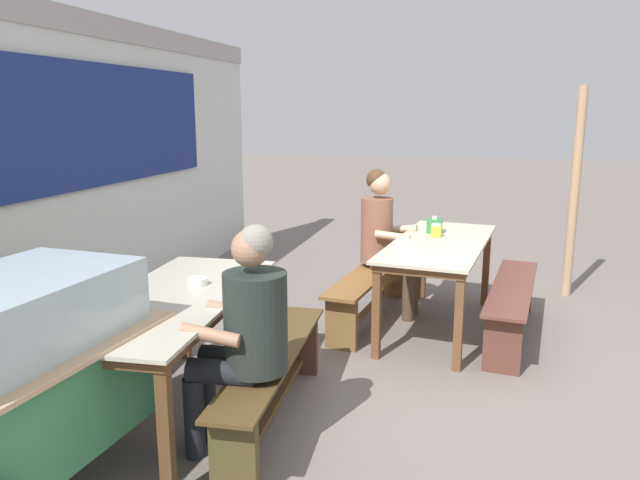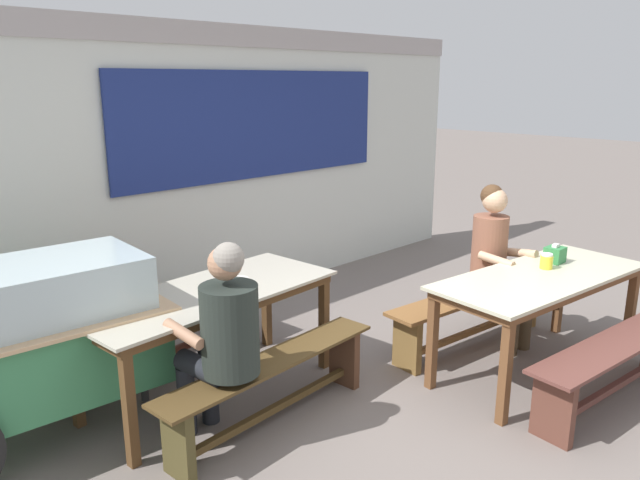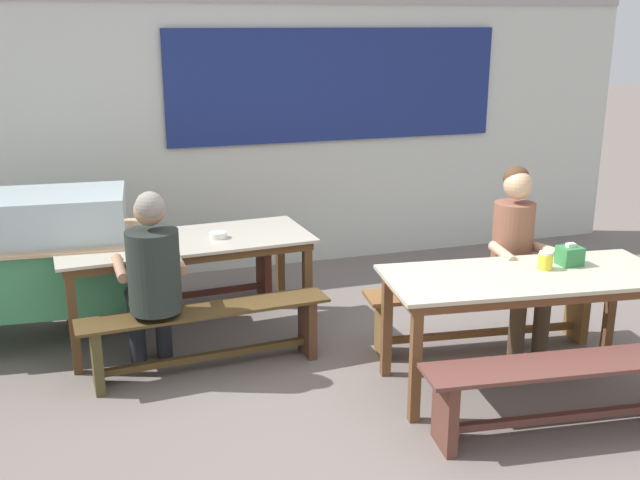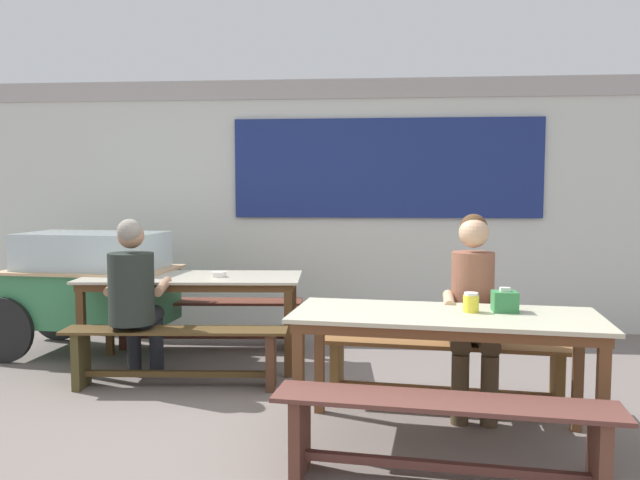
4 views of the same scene
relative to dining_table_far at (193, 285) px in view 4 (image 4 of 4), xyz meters
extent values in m
plane|color=slate|center=(1.03, -1.29, -0.68)|extent=(40.00, 40.00, 0.00)
cube|color=silver|center=(1.03, 1.52, 0.52)|extent=(7.29, 0.12, 2.41)
cube|color=navy|center=(1.64, 1.43, 1.01)|extent=(3.16, 0.03, 1.02)
cube|color=#ACA4A3|center=(1.03, 1.54, 1.83)|extent=(7.29, 0.20, 0.20)
cube|color=#BAB3A0|center=(0.00, 0.00, 0.06)|extent=(1.84, 0.86, 0.02)
cube|color=#55381E|center=(0.00, 0.00, 0.02)|extent=(1.76, 0.79, 0.06)
cube|color=#55381E|center=(0.80, 0.36, -0.35)|extent=(0.06, 0.06, 0.68)
cube|color=#55381E|center=(0.84, -0.26, -0.35)|extent=(0.06, 0.06, 0.68)
cube|color=#55381E|center=(-0.84, 0.26, -0.35)|extent=(0.06, 0.06, 0.68)
cube|color=#55381E|center=(-0.80, -0.36, -0.35)|extent=(0.06, 0.06, 0.68)
cube|color=beige|center=(1.91, -1.41, 0.06)|extent=(1.84, 0.92, 0.02)
cube|color=brown|center=(1.91, -1.41, 0.02)|extent=(1.75, 0.85, 0.06)
cube|color=brown|center=(2.75, -1.20, -0.35)|extent=(0.07, 0.07, 0.67)
cube|color=brown|center=(2.68, -1.80, -0.35)|extent=(0.07, 0.07, 0.67)
cube|color=brown|center=(1.15, -1.01, -0.35)|extent=(0.07, 0.07, 0.67)
cube|color=brown|center=(1.08, -1.61, -0.35)|extent=(0.07, 0.07, 0.67)
cube|color=brown|center=(-0.04, 0.60, -0.25)|extent=(1.79, 0.43, 0.02)
cube|color=brown|center=(0.72, 0.65, -0.47)|extent=(0.08, 0.27, 0.42)
cube|color=brown|center=(-0.80, 0.55, -0.47)|extent=(0.08, 0.27, 0.42)
cube|color=brown|center=(-0.04, 0.60, -0.58)|extent=(1.49, 0.14, 0.04)
cube|color=#4D381C|center=(0.04, -0.60, -0.25)|extent=(1.68, 0.38, 0.02)
cube|color=#533322|center=(0.75, -0.55, -0.47)|extent=(0.08, 0.24, 0.43)
cube|color=#473F20|center=(-0.67, -0.64, -0.47)|extent=(0.08, 0.24, 0.43)
cube|color=#4D381C|center=(0.04, -0.60, -0.58)|extent=(1.38, 0.13, 0.04)
cube|color=brown|center=(1.98, -0.81, -0.25)|extent=(1.74, 0.49, 0.03)
cube|color=brown|center=(2.72, -0.90, -0.48)|extent=(0.09, 0.25, 0.42)
cube|color=brown|center=(1.25, -0.73, -0.48)|extent=(0.09, 0.25, 0.42)
cube|color=brown|center=(1.98, -0.81, -0.58)|extent=(1.43, 0.21, 0.04)
cube|color=brown|center=(1.84, -2.00, -0.25)|extent=(1.72, 0.50, 0.02)
cube|color=brown|center=(2.56, -2.08, -0.47)|extent=(0.09, 0.27, 0.42)
cube|color=brown|center=(1.12, -1.92, -0.47)|extent=(0.09, 0.27, 0.42)
cube|color=brown|center=(1.84, -2.00, -0.58)|extent=(1.41, 0.21, 0.04)
cube|color=#3A8454|center=(-0.99, 0.30, -0.17)|extent=(1.40, 0.86, 0.47)
cube|color=silver|center=(-0.99, 0.30, 0.24)|extent=(1.26, 0.77, 0.34)
cube|color=tan|center=(-0.99, 0.30, 0.08)|extent=(1.48, 0.94, 0.02)
cylinder|color=black|center=(-1.58, 0.75, -0.40)|extent=(0.56, 0.09, 0.56)
cylinder|color=black|center=(-1.64, -0.06, -0.40)|extent=(0.56, 0.09, 0.56)
cylinder|color=#333333|center=(-0.38, 0.25, -0.54)|extent=(0.05, 0.05, 0.28)
cylinder|color=#3F3F3F|center=(-0.14, 0.23, -0.03)|extent=(0.09, 0.76, 0.04)
cylinder|color=black|center=(-0.22, -0.29, -0.46)|extent=(0.11, 0.11, 0.45)
cylinder|color=black|center=(-0.40, -0.30, -0.46)|extent=(0.11, 0.11, 0.45)
cylinder|color=black|center=(-0.20, -0.45, -0.19)|extent=(0.16, 0.37, 0.13)
cylinder|color=black|center=(-0.38, -0.46, -0.19)|extent=(0.16, 0.37, 0.13)
cylinder|color=#242B26|center=(-0.28, -0.62, 0.06)|extent=(0.33, 0.33, 0.53)
sphere|color=#A9795B|center=(-0.28, -0.60, 0.46)|extent=(0.19, 0.19, 0.19)
sphere|color=gray|center=(-0.28, -0.63, 0.49)|extent=(0.18, 0.18, 0.18)
cylinder|color=#A9795B|center=(-0.11, -0.42, 0.05)|extent=(0.10, 0.31, 0.11)
cylinder|color=#A9795B|center=(-0.48, -0.45, 0.05)|extent=(0.10, 0.31, 0.11)
cylinder|color=#4C3C28|center=(2.05, -1.15, -0.46)|extent=(0.11, 0.11, 0.45)
cylinder|color=#4C3C28|center=(2.23, -1.16, -0.46)|extent=(0.11, 0.11, 0.45)
cylinder|color=#4C3C28|center=(2.06, -0.99, -0.19)|extent=(0.16, 0.37, 0.13)
cylinder|color=#4C3C28|center=(2.24, -1.00, -0.19)|extent=(0.16, 0.37, 0.13)
cylinder|color=brown|center=(2.16, -0.83, 0.09)|extent=(0.28, 0.28, 0.58)
sphere|color=tan|center=(2.16, -0.85, 0.51)|extent=(0.20, 0.20, 0.20)
sphere|color=#4C331E|center=(2.16, -0.82, 0.54)|extent=(0.18, 0.18, 0.18)
cylinder|color=tan|center=(1.99, -1.00, 0.08)|extent=(0.09, 0.31, 0.09)
cylinder|color=tan|center=(2.31, -1.03, 0.08)|extent=(0.09, 0.31, 0.11)
cube|color=#317D42|center=(2.27, -1.33, 0.13)|extent=(0.14, 0.13, 0.12)
cube|color=white|center=(2.27, -1.33, 0.21)|extent=(0.06, 0.04, 0.02)
cylinder|color=yellow|center=(2.07, -1.36, 0.12)|extent=(0.09, 0.09, 0.10)
cylinder|color=white|center=(2.07, -1.36, 0.18)|extent=(0.08, 0.08, 0.02)
cylinder|color=silver|center=(0.23, -0.04, 0.10)|extent=(0.12, 0.12, 0.04)
camera|label=1|loc=(-3.07, -1.71, 1.14)|focal=33.97mm
camera|label=2|loc=(-2.17, -3.25, 1.44)|focal=34.16mm
camera|label=3|loc=(-0.62, -5.11, 1.57)|focal=41.26mm
camera|label=4|loc=(1.48, -5.01, 0.79)|focal=34.78mm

